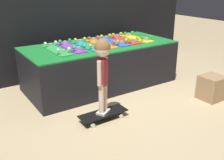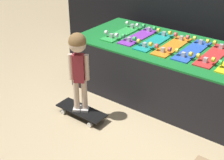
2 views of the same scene
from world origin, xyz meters
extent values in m
plane|color=tan|center=(0.00, 0.00, 0.00)|extent=(16.00, 16.00, 0.00)
cube|color=black|center=(0.00, 1.45, 1.11)|extent=(4.75, 0.10, 2.22)
cube|color=black|center=(0.00, 0.66, 0.32)|extent=(2.31, 1.04, 0.65)
cube|color=#19752D|center=(0.00, 0.66, 0.66)|extent=(2.31, 1.04, 0.02)
cube|color=green|center=(-0.71, 0.66, 0.68)|extent=(0.19, 0.69, 0.01)
cube|color=#B7B7BC|center=(-0.71, 0.89, 0.71)|extent=(0.04, 0.04, 0.05)
cylinder|color=white|center=(-0.63, 0.89, 0.73)|extent=(0.03, 0.05, 0.05)
cylinder|color=white|center=(-0.79, 0.89, 0.73)|extent=(0.03, 0.05, 0.05)
cube|color=#B7B7BC|center=(-0.71, 0.43, 0.71)|extent=(0.04, 0.04, 0.05)
cylinder|color=white|center=(-0.63, 0.43, 0.73)|extent=(0.03, 0.05, 0.05)
cylinder|color=white|center=(-0.79, 0.43, 0.73)|extent=(0.03, 0.05, 0.05)
cube|color=purple|center=(-0.48, 0.68, 0.68)|extent=(0.19, 0.69, 0.01)
cube|color=#B7B7BC|center=(-0.48, 0.91, 0.71)|extent=(0.04, 0.04, 0.05)
cylinder|color=green|center=(-0.40, 0.91, 0.73)|extent=(0.03, 0.05, 0.05)
cylinder|color=green|center=(-0.55, 0.91, 0.73)|extent=(0.03, 0.05, 0.05)
cube|color=#B7B7BC|center=(-0.48, 0.46, 0.71)|extent=(0.04, 0.04, 0.05)
cylinder|color=green|center=(-0.40, 0.46, 0.73)|extent=(0.03, 0.05, 0.05)
cylinder|color=green|center=(-0.55, 0.46, 0.73)|extent=(0.03, 0.05, 0.05)
cube|color=teal|center=(-0.24, 0.65, 0.68)|extent=(0.19, 0.69, 0.01)
cube|color=#B7B7BC|center=(-0.24, 0.88, 0.71)|extent=(0.04, 0.04, 0.05)
cylinder|color=yellow|center=(-0.16, 0.88, 0.73)|extent=(0.03, 0.05, 0.05)
cylinder|color=yellow|center=(-0.32, 0.88, 0.73)|extent=(0.03, 0.05, 0.05)
cube|color=#B7B7BC|center=(-0.24, 0.42, 0.71)|extent=(0.04, 0.04, 0.05)
cylinder|color=yellow|center=(-0.16, 0.42, 0.73)|extent=(0.03, 0.05, 0.05)
cylinder|color=yellow|center=(-0.32, 0.42, 0.73)|extent=(0.03, 0.05, 0.05)
cube|color=orange|center=(0.00, 0.65, 0.68)|extent=(0.19, 0.69, 0.01)
cube|color=#B7B7BC|center=(0.00, 0.87, 0.71)|extent=(0.04, 0.04, 0.05)
cylinder|color=#D84C4C|center=(0.08, 0.87, 0.73)|extent=(0.03, 0.05, 0.05)
cylinder|color=#D84C4C|center=(-0.08, 0.87, 0.73)|extent=(0.03, 0.05, 0.05)
cube|color=#B7B7BC|center=(0.00, 0.42, 0.71)|extent=(0.04, 0.04, 0.05)
cylinder|color=#D84C4C|center=(0.08, 0.42, 0.73)|extent=(0.03, 0.05, 0.05)
cylinder|color=#D84C4C|center=(-0.08, 0.42, 0.73)|extent=(0.03, 0.05, 0.05)
cube|color=blue|center=(0.24, 0.67, 0.68)|extent=(0.19, 0.69, 0.01)
cube|color=#B7B7BC|center=(0.24, 0.89, 0.71)|extent=(0.04, 0.04, 0.05)
cylinder|color=yellow|center=(0.32, 0.89, 0.73)|extent=(0.03, 0.05, 0.05)
cylinder|color=yellow|center=(0.16, 0.89, 0.73)|extent=(0.03, 0.05, 0.05)
cube|color=#B7B7BC|center=(0.24, 0.44, 0.71)|extent=(0.04, 0.04, 0.05)
cylinder|color=yellow|center=(0.32, 0.44, 0.73)|extent=(0.03, 0.05, 0.05)
cylinder|color=yellow|center=(0.16, 0.44, 0.73)|extent=(0.03, 0.05, 0.05)
cube|color=red|center=(0.48, 0.67, 0.68)|extent=(0.19, 0.69, 0.01)
cube|color=#B7B7BC|center=(0.48, 0.90, 0.71)|extent=(0.04, 0.04, 0.05)
cylinder|color=yellow|center=(0.55, 0.90, 0.73)|extent=(0.03, 0.05, 0.05)
cylinder|color=yellow|center=(0.40, 0.90, 0.73)|extent=(0.03, 0.05, 0.05)
cube|color=#B7B7BC|center=(0.48, 0.45, 0.71)|extent=(0.04, 0.04, 0.05)
cylinder|color=yellow|center=(0.55, 0.45, 0.73)|extent=(0.03, 0.05, 0.05)
cylinder|color=yellow|center=(0.40, 0.45, 0.73)|extent=(0.03, 0.05, 0.05)
cube|color=yellow|center=(0.71, 0.66, 0.68)|extent=(0.19, 0.69, 0.01)
cube|color=#B7B7BC|center=(0.71, 0.89, 0.71)|extent=(0.04, 0.04, 0.05)
cylinder|color=green|center=(0.79, 0.89, 0.73)|extent=(0.03, 0.05, 0.05)
cylinder|color=green|center=(0.63, 0.89, 0.73)|extent=(0.03, 0.05, 0.05)
cube|color=#B7B7BC|center=(0.71, 0.43, 0.71)|extent=(0.04, 0.04, 0.05)
cylinder|color=green|center=(0.79, 0.43, 0.73)|extent=(0.03, 0.05, 0.05)
cylinder|color=green|center=(0.63, 0.43, 0.73)|extent=(0.03, 0.05, 0.05)
cube|color=black|center=(-0.57, -0.32, 0.08)|extent=(0.60, 0.21, 0.01)
cube|color=#B7B7BC|center=(-0.37, -0.32, 0.05)|extent=(0.04, 0.04, 0.05)
cylinder|color=white|center=(-0.37, -0.23, 0.03)|extent=(0.05, 0.03, 0.05)
cylinder|color=white|center=(-0.37, -0.41, 0.03)|extent=(0.05, 0.03, 0.05)
cube|color=#B7B7BC|center=(-0.77, -0.32, 0.05)|extent=(0.04, 0.04, 0.05)
cylinder|color=white|center=(-0.77, -0.23, 0.03)|extent=(0.05, 0.03, 0.05)
cylinder|color=white|center=(-0.77, -0.41, 0.03)|extent=(0.05, 0.03, 0.05)
cube|color=silver|center=(-0.53, -0.30, 0.10)|extent=(0.13, 0.14, 0.03)
cylinder|color=beige|center=(-0.53, -0.30, 0.30)|extent=(0.06, 0.06, 0.36)
cube|color=silver|center=(-0.61, -0.35, 0.10)|extent=(0.13, 0.14, 0.03)
cylinder|color=beige|center=(-0.61, -0.35, 0.30)|extent=(0.06, 0.06, 0.36)
cube|color=maroon|center=(-0.57, -0.32, 0.61)|extent=(0.14, 0.13, 0.31)
cylinder|color=beige|center=(-0.50, -0.28, 0.62)|extent=(0.05, 0.05, 0.29)
cylinder|color=beige|center=(-0.64, -0.37, 0.62)|extent=(0.05, 0.05, 0.29)
sphere|color=beige|center=(-0.57, -0.32, 0.88)|extent=(0.18, 0.18, 0.18)
sphere|color=olive|center=(-0.57, -0.32, 0.90)|extent=(0.18, 0.18, 0.18)
cube|color=#A37F56|center=(1.02, -0.66, 0.17)|extent=(0.31, 0.30, 0.34)
camera|label=1|loc=(-2.04, -2.72, 1.59)|focal=42.00mm
camera|label=2|loc=(1.45, -2.43, 2.04)|focal=50.00mm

